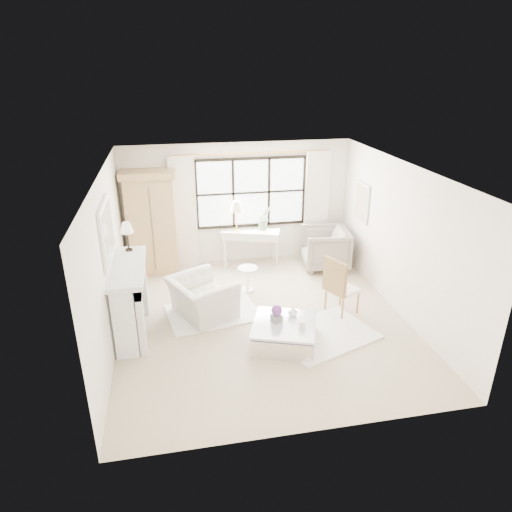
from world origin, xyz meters
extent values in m
plane|color=#C5B092|center=(0.00, 0.00, 0.00)|extent=(5.50, 5.50, 0.00)
plane|color=silver|center=(0.00, 0.00, 2.70)|extent=(5.50, 5.50, 0.00)
plane|color=white|center=(0.00, 2.75, 1.35)|extent=(5.00, 0.00, 5.00)
plane|color=white|center=(0.00, -2.75, 1.35)|extent=(5.00, 0.00, 5.00)
plane|color=silver|center=(-2.50, 0.00, 1.35)|extent=(0.00, 5.50, 5.50)
plane|color=white|center=(2.50, 0.00, 1.35)|extent=(0.00, 5.50, 5.50)
cube|color=white|center=(0.30, 2.73, 1.60)|extent=(2.40, 0.02, 1.50)
cylinder|color=#C58C44|center=(0.30, 2.67, 2.47)|extent=(3.30, 0.04, 0.04)
cube|color=silver|center=(-1.20, 2.65, 1.24)|extent=(0.55, 0.10, 2.47)
cube|color=silver|center=(1.80, 2.65, 1.24)|extent=(0.55, 0.10, 2.47)
cube|color=silver|center=(-2.29, 0.00, 0.59)|extent=(0.34, 1.50, 1.18)
cube|color=silver|center=(-2.12, 0.00, 0.53)|extent=(0.03, 1.22, 0.97)
cube|color=black|center=(-2.11, 0.00, 0.32)|extent=(0.06, 0.52, 0.50)
cube|color=silver|center=(-2.25, 0.00, 1.22)|extent=(0.58, 1.66, 0.08)
cube|color=white|center=(-2.47, 0.00, 1.84)|extent=(0.05, 1.15, 0.95)
cube|color=silver|center=(-2.44, 0.00, 1.84)|extent=(0.02, 1.00, 0.80)
cube|color=silver|center=(2.47, 1.70, 1.55)|extent=(0.04, 0.62, 0.82)
cube|color=#BEAE93|center=(2.45, 1.70, 1.55)|extent=(0.01, 0.52, 0.72)
cylinder|color=black|center=(-2.23, 0.64, 1.27)|extent=(0.12, 0.12, 0.03)
cylinder|color=black|center=(-2.23, 0.64, 1.44)|extent=(0.03, 0.03, 0.30)
cone|color=beige|center=(-2.23, 0.64, 1.68)|extent=(0.22, 0.22, 0.18)
cube|color=tan|center=(-1.88, 2.50, 1.05)|extent=(1.02, 0.64, 2.10)
cube|color=tan|center=(-1.88, 2.50, 2.17)|extent=(1.15, 0.74, 0.14)
cube|color=white|center=(0.23, 2.51, 0.68)|extent=(1.31, 0.78, 0.14)
cube|color=white|center=(0.23, 2.51, 0.77)|extent=(1.38, 0.83, 0.06)
cylinder|color=#B78A3F|center=(-0.07, 2.49, 0.82)|extent=(0.14, 0.14, 0.03)
cylinder|color=#B78A3F|center=(-0.07, 2.49, 1.06)|extent=(0.02, 0.02, 0.46)
cone|color=beige|center=(-0.07, 2.49, 1.38)|extent=(0.28, 0.28, 0.22)
imported|color=#5C744D|center=(0.55, 2.51, 1.06)|extent=(0.35, 0.31, 0.52)
cylinder|color=white|center=(-0.06, 1.17, 0.01)|extent=(0.26, 0.26, 0.03)
cylinder|color=white|center=(-0.06, 1.17, 0.25)|extent=(0.06, 0.06, 0.44)
cylinder|color=silver|center=(-0.06, 1.17, 0.49)|extent=(0.40, 0.40, 0.03)
cube|color=white|center=(-0.85, 0.40, 0.01)|extent=(1.79, 1.40, 0.03)
cube|color=white|center=(0.91, -0.68, 0.02)|extent=(1.94, 1.71, 0.03)
imported|color=beige|center=(-1.04, 0.36, 0.36)|extent=(1.35, 1.42, 0.72)
imported|color=gray|center=(1.83, 1.98, 0.45)|extent=(1.11, 1.09, 0.90)
cube|color=silver|center=(1.47, 0.00, 0.46)|extent=(0.62, 0.63, 0.07)
cube|color=olive|center=(1.27, -0.10, 0.78)|extent=(0.25, 0.45, 0.60)
cube|color=silver|center=(0.19, -0.80, 0.16)|extent=(1.28, 1.28, 0.32)
cube|color=silver|center=(0.19, -0.80, 0.36)|extent=(1.28, 1.28, 0.04)
cube|color=slate|center=(0.08, -0.71, 0.44)|extent=(0.19, 0.19, 0.11)
sphere|color=#64307A|center=(0.08, -0.71, 0.58)|extent=(0.18, 0.18, 0.18)
cylinder|color=silver|center=(0.43, -0.99, 0.44)|extent=(0.09, 0.09, 0.12)
imported|color=silver|center=(0.38, -0.60, 0.46)|extent=(0.20, 0.20, 0.17)
camera|label=1|loc=(-1.48, -6.91, 4.25)|focal=32.00mm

